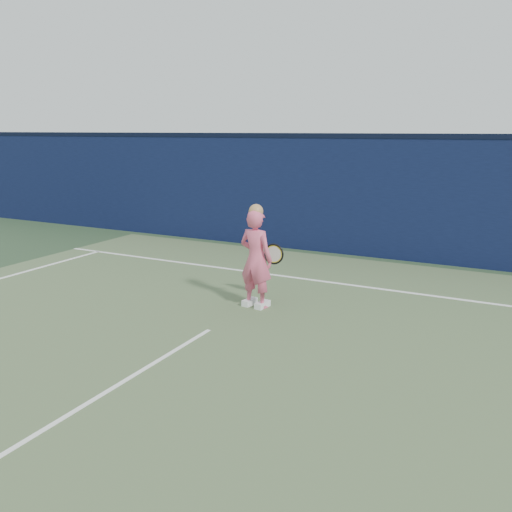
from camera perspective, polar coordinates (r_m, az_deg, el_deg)
The scene contains 7 objects.
ground at distance 6.73m, azimuth -9.57°, elevation -10.49°, with size 80.00×80.00×0.00m, color #273C25.
court_surface at distance 5.45m, azimuth -22.80°, elevation -17.38°, with size 11.00×16.00×0.01m, color #48623D.
backstop_wall at distance 12.09m, azimuth 8.95°, elevation 6.23°, with size 24.00×0.40×2.50m, color #0B1333.
wall_cap at distance 12.00m, azimuth 9.17°, elevation 12.40°, with size 24.00×0.42×0.10m, color black.
player at distance 8.22m, azimuth -0.00°, elevation -0.26°, with size 0.60×0.43×1.60m.
racket at distance 8.57m, azimuth 1.70°, elevation 0.18°, with size 0.62×0.16×0.33m.
court_lines at distance 6.49m, azimuth -11.34°, elevation -11.38°, with size 11.00×12.04×0.01m.
Camera 1 is at (3.75, -4.90, 2.68)m, focal length 38.00 mm.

